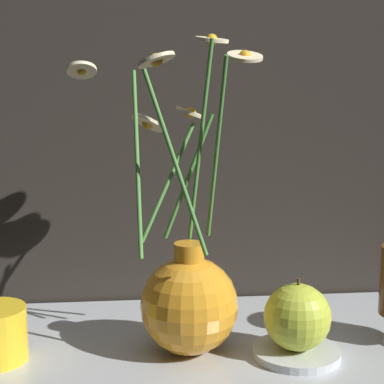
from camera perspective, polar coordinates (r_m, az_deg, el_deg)
ground_plane at (r=0.85m, az=0.15°, el=-14.25°), size 6.00×6.00×0.00m
shelf at (r=0.84m, az=0.15°, el=-13.88°), size 0.68×0.36×0.01m
vase_with_flowers at (r=0.80m, az=-0.29°, el=-9.18°), size 0.23×0.20×0.39m
saucer_plate at (r=0.82m, az=9.25°, el=-13.91°), size 0.11×0.11×0.01m
orange_fruit at (r=0.80m, az=9.35°, el=-10.90°), size 0.08×0.08×0.09m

